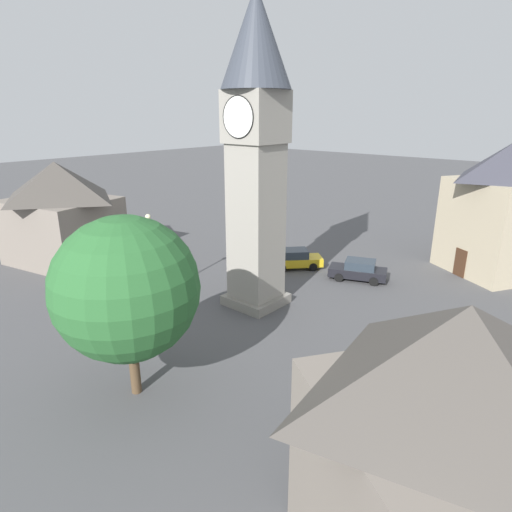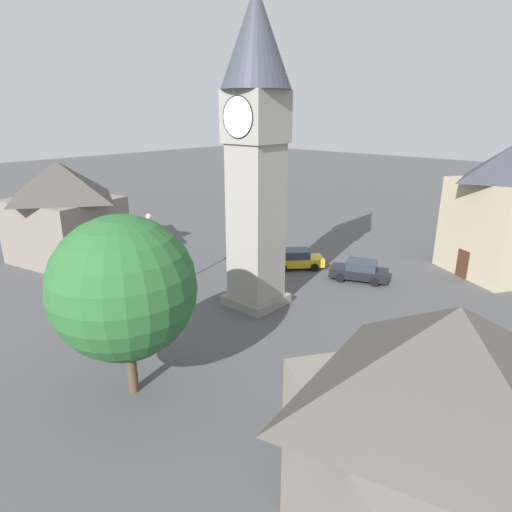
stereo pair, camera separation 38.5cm
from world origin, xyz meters
The scene contains 11 objects.
ground_plane centered at (0.00, 0.00, 0.00)m, with size 200.00×200.00×0.00m, color #4C4C4F.
clock_tower centered at (0.00, 0.00, 10.70)m, with size 3.96×3.96×18.39m.
car_blue_kerb centered at (-2.04, 7.08, 0.76)m, with size 4.04×4.17×1.53m.
car_silver_kerb centered at (11.61, -4.31, 0.76)m, with size 4.09×4.13×1.53m.
car_red_corner centered at (2.97, 8.02, 0.76)m, with size 4.46×3.11×1.53m.
pedestrian centered at (-10.57, -4.94, 1.01)m, with size 0.38×0.49×1.69m.
tree centered at (2.12, -10.53, 4.93)m, with size 6.03×6.03×7.96m.
building_shop_left centered at (10.20, 16.78, 5.09)m, with size 9.71×9.95×9.98m.
building_terrace_right centered at (14.79, -10.10, 4.03)m, with size 8.26×8.43×7.89m.
building_corner_back centered at (-17.42, -3.85, 4.15)m, with size 9.55×8.45×8.11m.
lamp_post centered at (-5.86, -3.66, 3.72)m, with size 0.36×0.36×5.65m.
Camera 1 is at (16.82, -19.44, 11.78)m, focal length 30.49 mm.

